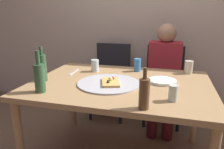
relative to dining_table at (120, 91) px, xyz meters
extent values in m
cube|color=#BCA893|center=(0.00, 1.24, 0.63)|extent=(6.00, 0.10, 2.60)
cube|color=#99754C|center=(0.00, 0.00, 0.05)|extent=(1.43, 1.05, 0.04)
cylinder|color=#99754C|center=(-0.66, -0.46, -0.32)|extent=(0.06, 0.06, 0.70)
cylinder|color=#99754C|center=(-0.66, 0.46, -0.32)|extent=(0.06, 0.06, 0.70)
cylinder|color=#99754C|center=(0.66, 0.46, -0.32)|extent=(0.06, 0.06, 0.70)
cylinder|color=#ADADB2|center=(-0.08, -0.07, 0.08)|extent=(0.50, 0.50, 0.01)
cube|color=tan|center=(-0.06, -0.08, 0.09)|extent=(0.19, 0.25, 0.02)
sphere|color=#EAD184|center=(-0.07, -0.07, 0.11)|extent=(0.04, 0.04, 0.04)
sphere|color=#2D381E|center=(-0.07, -0.13, 0.11)|extent=(0.02, 0.02, 0.02)
sphere|color=#B22D23|center=(-0.06, -0.03, 0.11)|extent=(0.03, 0.03, 0.03)
cylinder|color=#2D5133|center=(-0.62, -0.13, 0.18)|extent=(0.07, 0.07, 0.22)
cylinder|color=#2D5133|center=(-0.62, -0.13, 0.33)|extent=(0.03, 0.03, 0.07)
cylinder|color=brown|center=(0.25, -0.45, 0.17)|extent=(0.06, 0.06, 0.18)
cylinder|color=brown|center=(0.25, -0.45, 0.29)|extent=(0.02, 0.02, 0.07)
cylinder|color=#2D5133|center=(-0.50, -0.36, 0.17)|extent=(0.08, 0.08, 0.20)
cylinder|color=#2D5133|center=(-0.50, -0.36, 0.32)|extent=(0.03, 0.03, 0.10)
cylinder|color=beige|center=(0.55, 0.42, 0.13)|extent=(0.07, 0.07, 0.12)
cylinder|color=#B7C6BC|center=(0.41, -0.29, 0.13)|extent=(0.06, 0.06, 0.11)
cylinder|color=silver|center=(-0.31, 0.26, 0.13)|extent=(0.07, 0.07, 0.11)
cylinder|color=#337AC1|center=(0.08, 0.37, 0.13)|extent=(0.07, 0.07, 0.12)
cylinder|color=white|center=(0.33, 0.09, 0.08)|extent=(0.23, 0.23, 0.02)
cube|color=#B7B7BC|center=(-0.49, 0.17, 0.08)|extent=(0.03, 0.22, 0.01)
cube|color=black|center=(-0.33, 0.84, -0.22)|extent=(0.44, 0.44, 0.05)
cube|color=black|center=(-0.33, 1.04, 0.01)|extent=(0.44, 0.04, 0.45)
cylinder|color=black|center=(-0.14, 0.65, -0.46)|extent=(0.04, 0.04, 0.42)
cylinder|color=black|center=(-0.52, 0.65, -0.46)|extent=(0.04, 0.04, 0.42)
cylinder|color=black|center=(-0.14, 1.03, -0.46)|extent=(0.04, 0.04, 0.42)
cylinder|color=black|center=(-0.52, 1.03, -0.46)|extent=(0.04, 0.04, 0.42)
cube|color=black|center=(0.32, 0.84, -0.22)|extent=(0.44, 0.44, 0.05)
cube|color=black|center=(0.32, 1.04, 0.01)|extent=(0.44, 0.04, 0.45)
cylinder|color=black|center=(0.51, 0.65, -0.46)|extent=(0.04, 0.04, 0.42)
cylinder|color=black|center=(0.13, 0.65, -0.46)|extent=(0.04, 0.04, 0.42)
cylinder|color=black|center=(0.51, 1.03, -0.46)|extent=(0.04, 0.04, 0.42)
cylinder|color=black|center=(0.13, 1.03, -0.46)|extent=(0.04, 0.04, 0.42)
cube|color=maroon|center=(0.32, 0.86, 0.04)|extent=(0.36, 0.22, 0.52)
sphere|color=#A87A5B|center=(0.32, 0.86, 0.40)|extent=(0.21, 0.21, 0.21)
cylinder|color=#3F0E12|center=(0.40, 0.66, -0.22)|extent=(0.12, 0.40, 0.12)
cylinder|color=#3F0E12|center=(0.24, 0.66, -0.22)|extent=(0.12, 0.40, 0.12)
cylinder|color=#3F0E12|center=(0.40, 0.46, -0.44)|extent=(0.11, 0.11, 0.45)
cylinder|color=#3F0E12|center=(0.24, 0.46, -0.44)|extent=(0.11, 0.11, 0.45)
camera|label=1|loc=(0.37, -1.65, 0.63)|focal=35.05mm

